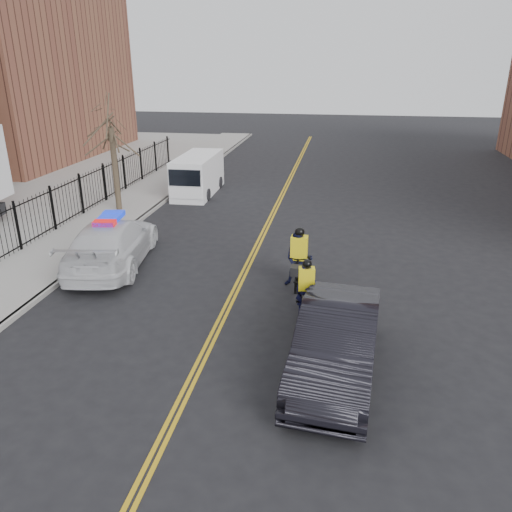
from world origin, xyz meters
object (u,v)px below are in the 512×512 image
object	(u,v)px
dark_sedan	(336,342)
cargo_van	(197,176)
police_cruiser	(112,243)
cyclist_near	(306,296)
cyclist_far	(299,263)

from	to	relation	value
dark_sedan	cargo_van	xyz separation A→B (m)	(-8.06, 16.23, 0.19)
dark_sedan	cargo_van	world-z (taller)	cargo_van
police_cruiser	dark_sedan	xyz separation A→B (m)	(8.21, -5.52, -0.01)
cyclist_near	dark_sedan	bearing A→B (deg)	-79.44
police_cruiser	dark_sedan	bearing A→B (deg)	137.22
police_cruiser	dark_sedan	size ratio (longest dim) A/B	1.20
police_cruiser	cyclist_far	xyz separation A→B (m)	(6.87, -0.67, -0.05)
dark_sedan	cargo_van	size ratio (longest dim) A/B	1.01
cyclist_near	cyclist_far	bearing A→B (deg)	93.73
police_cruiser	cyclist_far	world-z (taller)	cyclist_far
police_cruiser	cargo_van	size ratio (longest dim) A/B	1.21
dark_sedan	cyclist_far	world-z (taller)	cyclist_far
cyclist_near	cyclist_far	world-z (taller)	cyclist_far
cargo_van	cyclist_near	world-z (taller)	cargo_van
cargo_van	cyclist_near	bearing A→B (deg)	-62.80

